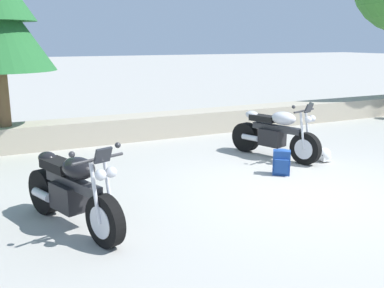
% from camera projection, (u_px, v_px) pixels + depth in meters
% --- Properties ---
extents(ground_plane, '(120.00, 120.00, 0.00)m').
position_uv_depth(ground_plane, '(303.00, 191.00, 6.95)').
color(ground_plane, '#A3A099').
extents(stone_wall, '(36.00, 0.80, 0.55)m').
position_uv_depth(stone_wall, '(178.00, 123.00, 11.09)').
color(stone_wall, '#A89E89').
rests_on(stone_wall, ground).
extents(motorcycle_black_near_left, '(0.95, 2.00, 1.18)m').
position_uv_depth(motorcycle_black_near_left, '(72.00, 192.00, 5.47)').
color(motorcycle_black_near_left, black).
rests_on(motorcycle_black_near_left, ground).
extents(motorcycle_silver_centre, '(0.94, 2.00, 1.18)m').
position_uv_depth(motorcycle_silver_centre, '(275.00, 134.00, 8.81)').
color(motorcycle_silver_centre, black).
rests_on(motorcycle_silver_centre, ground).
extents(rider_backpack, '(0.35, 0.35, 0.47)m').
position_uv_depth(rider_backpack, '(281.00, 161.00, 7.74)').
color(rider_backpack, navy).
rests_on(rider_backpack, ground).
extents(rider_helmet, '(0.28, 0.28, 0.28)m').
position_uv_depth(rider_helmet, '(324.00, 155.00, 8.60)').
color(rider_helmet, silver).
rests_on(rider_helmet, ground).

